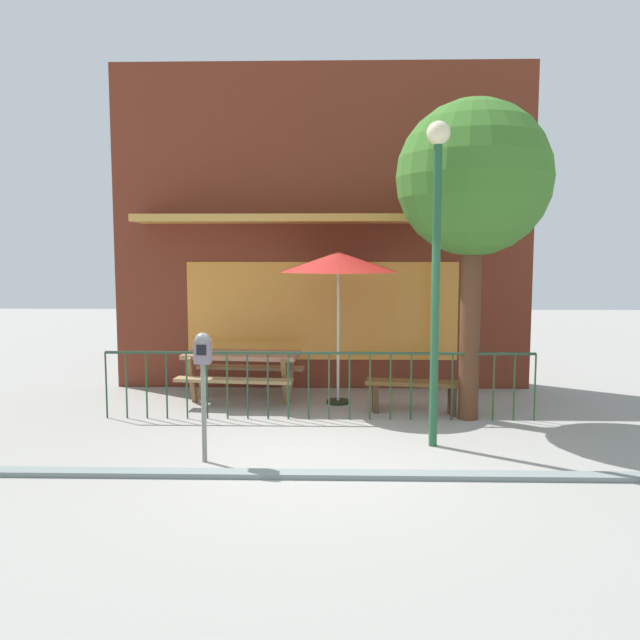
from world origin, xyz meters
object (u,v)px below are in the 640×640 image
street_lamp (436,237)px  patio_umbrella (338,263)px  parking_meter_near (203,362)px  street_tree (473,181)px  picnic_table_left (242,363)px  patio_bench (413,389)px

street_lamp → patio_umbrella: bearing=117.6°
patio_umbrella → parking_meter_near: size_ratio=1.61×
street_tree → street_lamp: street_tree is taller
picnic_table_left → patio_bench: bearing=-15.3°
street_tree → picnic_table_left: bearing=163.0°
picnic_table_left → patio_umbrella: bearing=-4.9°
picnic_table_left → patio_bench: 2.74m
picnic_table_left → parking_meter_near: (0.01, -3.02, 0.53)m
patio_bench → street_lamp: size_ratio=0.37×
parking_meter_near → picnic_table_left: bearing=90.2°
street_lamp → street_tree: bearing=62.1°
patio_bench → street_lamp: 2.72m
street_lamp → patio_bench: bearing=91.6°
picnic_table_left → street_tree: size_ratio=0.43×
street_tree → patio_umbrella: bearing=154.0°
patio_bench → street_tree: size_ratio=0.32×
picnic_table_left → patio_bench: size_ratio=1.35×
picnic_table_left → parking_meter_near: parking_meter_near is taller
picnic_table_left → patio_umbrella: size_ratio=0.81×
patio_umbrella → patio_bench: (1.11, -0.59, -1.85)m
picnic_table_left → patio_umbrella: patio_umbrella is taller
street_tree → street_lamp: (-0.69, -1.31, -0.79)m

